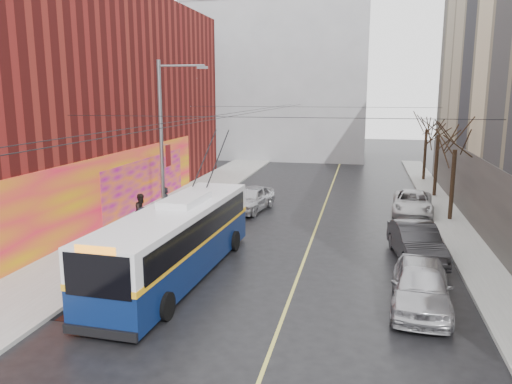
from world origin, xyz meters
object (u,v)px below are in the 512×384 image
(following_car, at_px, (251,198))
(parked_car_c, at_px, (413,203))
(parked_car_a, at_px, (421,285))
(streetlight_pole, at_px, (164,143))
(parked_car_b, at_px, (416,242))
(trolleybus, at_px, (177,240))
(tree_mid, at_px, (439,124))
(tree_far, at_px, (427,120))
(pedestrian_b, at_px, (142,211))
(pedestrian_a, at_px, (167,204))
(pedestrian_c, at_px, (143,224))
(tree_near, at_px, (456,136))

(following_car, bearing_deg, parked_car_c, 16.97)
(parked_car_a, bearing_deg, streetlight_pole, 154.73)
(parked_car_b, bearing_deg, trolleybus, -164.68)
(streetlight_pole, xyz_separation_m, tree_mid, (15.14, 13.00, 0.41))
(streetlight_pole, xyz_separation_m, parked_car_b, (12.52, -1.53, -4.04))
(parked_car_b, height_order, following_car, parked_car_b)
(tree_far, bearing_deg, parked_car_c, -99.00)
(streetlight_pole, bearing_deg, tree_far, 52.88)
(tree_mid, distance_m, parked_car_c, 7.51)
(parked_car_b, height_order, pedestrian_b, pedestrian_b)
(pedestrian_a, bearing_deg, trolleybus, -171.62)
(parked_car_b, relative_size, pedestrian_c, 3.00)
(streetlight_pole, bearing_deg, trolleybus, -64.07)
(tree_near, height_order, following_car, tree_near)
(parked_car_c, distance_m, pedestrian_c, 16.47)
(pedestrian_b, bearing_deg, parked_car_a, -95.62)
(streetlight_pole, distance_m, parked_car_a, 14.58)
(streetlight_pole, bearing_deg, following_car, 62.49)
(streetlight_pole, xyz_separation_m, pedestrian_a, (-0.90, 2.16, -3.73))
(streetlight_pole, distance_m, tree_far, 25.09)
(tree_near, xyz_separation_m, parked_car_c, (-2.00, 1.37, -4.27))
(parked_car_c, bearing_deg, following_car, -168.25)
(parked_car_c, relative_size, pedestrian_c, 3.12)
(following_car, bearing_deg, pedestrian_b, -118.91)
(parked_car_c, bearing_deg, tree_mid, 75.03)
(tree_mid, height_order, parked_car_c, tree_mid)
(trolleybus, height_order, pedestrian_a, trolleybus)
(parked_car_b, distance_m, pedestrian_c, 13.10)
(tree_near, xyz_separation_m, pedestrian_b, (-16.67, -5.77, -3.87))
(pedestrian_a, relative_size, pedestrian_c, 1.18)
(parked_car_b, relative_size, pedestrian_b, 2.56)
(streetlight_pole, distance_m, tree_near, 16.28)
(pedestrian_a, bearing_deg, parked_car_c, -86.30)
(trolleybus, relative_size, parked_car_c, 2.32)
(tree_mid, xyz_separation_m, pedestrian_b, (-16.67, -12.77, -4.14))
(tree_mid, relative_size, pedestrian_a, 3.46)
(tree_near, bearing_deg, trolleybus, -136.20)
(tree_mid, bearing_deg, tree_near, -90.00)
(tree_mid, bearing_deg, parked_car_b, -100.21)
(parked_car_a, relative_size, pedestrian_a, 2.54)
(tree_far, relative_size, parked_car_c, 1.28)
(tree_near, relative_size, pedestrian_a, 3.31)
(pedestrian_c, bearing_deg, trolleybus, -174.34)
(trolleybus, relative_size, pedestrian_a, 6.13)
(streetlight_pole, relative_size, tree_near, 1.41)
(pedestrian_b, bearing_deg, trolleybus, -122.21)
(trolleybus, xyz_separation_m, pedestrian_c, (-3.40, 4.06, -0.58))
(following_car, height_order, pedestrian_a, pedestrian_a)
(tree_far, relative_size, pedestrian_c, 4.01)
(tree_near, relative_size, pedestrian_c, 3.91)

